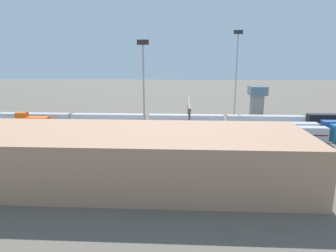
{
  "coord_description": "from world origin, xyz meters",
  "views": [
    {
      "loc": [
        -8.5,
        88.04,
        21.66
      ],
      "look_at": [
        -4.05,
        4.68,
        2.5
      ],
      "focal_mm": 32.67,
      "sensor_mm": 36.0,
      "label": 1
    }
  ],
  "objects_px": {
    "train_on_track_2": "(31,122)",
    "signal_gantry": "(189,106)",
    "train_on_track_4": "(134,132)",
    "train_on_track_1": "(143,120)",
    "light_mast_1": "(143,78)",
    "maintenance_shed": "(136,157)",
    "light_mast_0": "(237,66)",
    "train_on_track_3": "(139,127)",
    "control_tower": "(257,99)"
  },
  "relations": [
    {
      "from": "light_mast_0",
      "to": "light_mast_1",
      "type": "distance_m",
      "value": 36.91
    },
    {
      "from": "train_on_track_4",
      "to": "control_tower",
      "type": "distance_m",
      "value": 49.62
    },
    {
      "from": "train_on_track_4",
      "to": "control_tower",
      "type": "xyz_separation_m",
      "value": [
        -38.94,
        -30.4,
        4.66
      ]
    },
    {
      "from": "train_on_track_4",
      "to": "maintenance_shed",
      "type": "bearing_deg",
      "value": 100.18
    },
    {
      "from": "train_on_track_1",
      "to": "light_mast_0",
      "type": "xyz_separation_m",
      "value": [
        -29.41,
        -7.27,
        16.54
      ]
    },
    {
      "from": "train_on_track_2",
      "to": "light_mast_1",
      "type": "distance_m",
      "value": 41.13
    },
    {
      "from": "light_mast_0",
      "to": "signal_gantry",
      "type": "height_order",
      "value": "light_mast_0"
    },
    {
      "from": "light_mast_0",
      "to": "control_tower",
      "type": "xyz_separation_m",
      "value": [
        -9.07,
        -8.13,
        -11.9
      ]
    },
    {
      "from": "train_on_track_3",
      "to": "train_on_track_2",
      "type": "relative_size",
      "value": 13.9
    },
    {
      "from": "light_mast_1",
      "to": "train_on_track_3",
      "type": "bearing_deg",
      "value": -71.48
    },
    {
      "from": "train_on_track_4",
      "to": "signal_gantry",
      "type": "xyz_separation_m",
      "value": [
        -14.66,
        -10.0,
        5.37
      ]
    },
    {
      "from": "control_tower",
      "to": "maintenance_shed",
      "type": "bearing_deg",
      "value": 59.91
    },
    {
      "from": "train_on_track_4",
      "to": "light_mast_0",
      "type": "bearing_deg",
      "value": -143.3
    },
    {
      "from": "train_on_track_3",
      "to": "light_mast_0",
      "type": "xyz_separation_m",
      "value": [
        -29.36,
        -17.27,
        16.54
      ]
    },
    {
      "from": "train_on_track_3",
      "to": "control_tower",
      "type": "xyz_separation_m",
      "value": [
        -38.43,
        -25.4,
        4.65
      ]
    },
    {
      "from": "train_on_track_1",
      "to": "signal_gantry",
      "type": "distance_m",
      "value": 15.97
    },
    {
      "from": "light_mast_0",
      "to": "control_tower",
      "type": "bearing_deg",
      "value": -138.11
    },
    {
      "from": "train_on_track_2",
      "to": "control_tower",
      "type": "bearing_deg",
      "value": -164.16
    },
    {
      "from": "train_on_track_2",
      "to": "control_tower",
      "type": "distance_m",
      "value": 74.9
    },
    {
      "from": "train_on_track_4",
      "to": "light_mast_0",
      "type": "relative_size",
      "value": 4.7
    },
    {
      "from": "train_on_track_3",
      "to": "signal_gantry",
      "type": "bearing_deg",
      "value": -160.53
    },
    {
      "from": "maintenance_shed",
      "to": "train_on_track_2",
      "type": "bearing_deg",
      "value": -45.05
    },
    {
      "from": "maintenance_shed",
      "to": "train_on_track_1",
      "type": "bearing_deg",
      "value": -83.94
    },
    {
      "from": "train_on_track_3",
      "to": "train_on_track_2",
      "type": "xyz_separation_m",
      "value": [
        33.5,
        -5.0,
        0.09
      ]
    },
    {
      "from": "train_on_track_2",
      "to": "light_mast_1",
      "type": "xyz_separation_m",
      "value": [
        -36.25,
        13.22,
        14.22
      ]
    },
    {
      "from": "train_on_track_4",
      "to": "train_on_track_2",
      "type": "bearing_deg",
      "value": -16.86
    },
    {
      "from": "train_on_track_2",
      "to": "signal_gantry",
      "type": "bearing_deg",
      "value": 180.0
    },
    {
      "from": "train_on_track_2",
      "to": "control_tower",
      "type": "height_order",
      "value": "control_tower"
    },
    {
      "from": "maintenance_shed",
      "to": "control_tower",
      "type": "relative_size",
      "value": 5.13
    },
    {
      "from": "train_on_track_3",
      "to": "train_on_track_2",
      "type": "bearing_deg",
      "value": -8.49
    },
    {
      "from": "control_tower",
      "to": "signal_gantry",
      "type": "bearing_deg",
      "value": 40.03
    },
    {
      "from": "maintenance_shed",
      "to": "control_tower",
      "type": "distance_m",
      "value": 67.65
    },
    {
      "from": "train_on_track_3",
      "to": "light_mast_0",
      "type": "height_order",
      "value": "light_mast_0"
    },
    {
      "from": "control_tower",
      "to": "train_on_track_4",
      "type": "bearing_deg",
      "value": 37.98
    },
    {
      "from": "signal_gantry",
      "to": "light_mast_1",
      "type": "bearing_deg",
      "value": 49.26
    },
    {
      "from": "train_on_track_1",
      "to": "light_mast_1",
      "type": "xyz_separation_m",
      "value": [
        -2.8,
        18.22,
        14.31
      ]
    },
    {
      "from": "train_on_track_1",
      "to": "signal_gantry",
      "type": "xyz_separation_m",
      "value": [
        -14.19,
        5.0,
        5.36
      ]
    },
    {
      "from": "train_on_track_1",
      "to": "light_mast_1",
      "type": "relative_size",
      "value": 5.46
    },
    {
      "from": "train_on_track_1",
      "to": "maintenance_shed",
      "type": "xyz_separation_m",
      "value": [
        -4.58,
        43.1,
        2.5
      ]
    },
    {
      "from": "train_on_track_2",
      "to": "light_mast_1",
      "type": "height_order",
      "value": "light_mast_1"
    },
    {
      "from": "control_tower",
      "to": "train_on_track_1",
      "type": "bearing_deg",
      "value": 21.82
    },
    {
      "from": "train_on_track_2",
      "to": "light_mast_0",
      "type": "distance_m",
      "value": 66.13
    },
    {
      "from": "train_on_track_4",
      "to": "light_mast_0",
      "type": "height_order",
      "value": "light_mast_0"
    },
    {
      "from": "train_on_track_2",
      "to": "train_on_track_4",
      "type": "bearing_deg",
      "value": 163.14
    },
    {
      "from": "train_on_track_3",
      "to": "maintenance_shed",
      "type": "bearing_deg",
      "value": 97.8
    },
    {
      "from": "train_on_track_4",
      "to": "light_mast_1",
      "type": "bearing_deg",
      "value": 135.39
    },
    {
      "from": "train_on_track_3",
      "to": "control_tower",
      "type": "distance_m",
      "value": 46.3
    },
    {
      "from": "light_mast_0",
      "to": "control_tower",
      "type": "relative_size",
      "value": 2.6
    },
    {
      "from": "train_on_track_1",
      "to": "control_tower",
      "type": "relative_size",
      "value": 12.25
    },
    {
      "from": "light_mast_0",
      "to": "train_on_track_3",
      "type": "bearing_deg",
      "value": 30.46
    }
  ]
}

